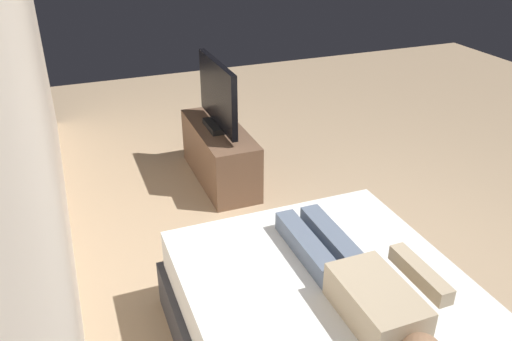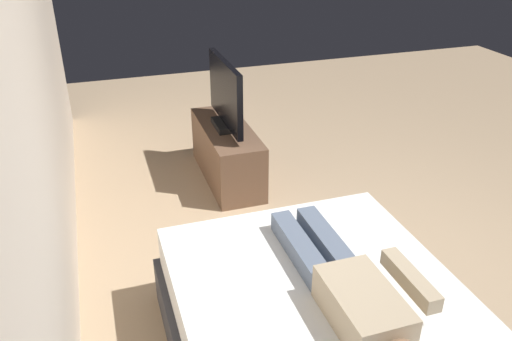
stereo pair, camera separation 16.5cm
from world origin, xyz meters
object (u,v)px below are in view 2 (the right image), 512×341
tv_stand (227,153)px  remote (406,266)px  tv (225,96)px  person (352,290)px

tv_stand → remote: bearing=-170.4°
tv_stand → tv: 0.53m
person → tv: tv is taller
tv → tv_stand: bearing=180.0°
person → tv_stand: bearing=-0.7°
person → remote: 0.44m
person → tv: (2.37, -0.03, 0.16)m
tv → person: bearing=179.3°
person → tv_stand: 2.40m
person → tv: 2.38m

